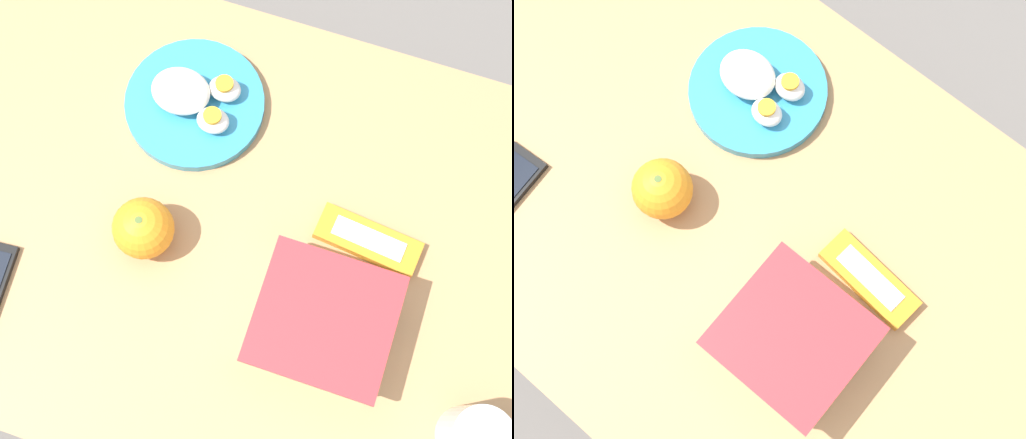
% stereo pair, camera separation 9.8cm
% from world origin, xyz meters
% --- Properties ---
extents(ground_plane, '(10.00, 10.00, 0.00)m').
position_xyz_m(ground_plane, '(0.00, 0.00, 0.00)').
color(ground_plane, '#66605B').
extents(table, '(1.15, 0.70, 0.71)m').
position_xyz_m(table, '(0.00, 0.00, 0.59)').
color(table, '#AD7F51').
rests_on(table, ground_plane).
extents(food_container, '(0.18, 0.17, 0.08)m').
position_xyz_m(food_container, '(-0.17, 0.09, 0.75)').
color(food_container, white).
rests_on(food_container, table).
extents(orange_fruit, '(0.09, 0.09, 0.09)m').
position_xyz_m(orange_fruit, '(0.10, 0.04, 0.75)').
color(orange_fruit, orange).
rests_on(orange_fruit, table).
extents(rice_plate, '(0.21, 0.21, 0.06)m').
position_xyz_m(rice_plate, '(0.10, -0.17, 0.73)').
color(rice_plate, teal).
rests_on(rice_plate, table).
extents(candy_bar, '(0.15, 0.07, 0.02)m').
position_xyz_m(candy_bar, '(-0.20, -0.05, 0.72)').
color(candy_bar, orange).
rests_on(candy_bar, table).
extents(drinking_glass, '(0.08, 0.08, 0.09)m').
position_xyz_m(drinking_glass, '(-0.40, 0.16, 0.76)').
color(drinking_glass, silver).
rests_on(drinking_glass, table).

